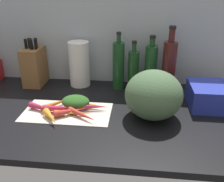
{
  "coord_description": "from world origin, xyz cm",
  "views": [
    {
      "loc": [
        25.44,
        -105.71,
        59.01
      ],
      "look_at": [
        14.69,
        -5.44,
        12.79
      ],
      "focal_mm": 39.81,
      "sensor_mm": 36.0,
      "label": 1
    }
  ],
  "objects": [
    {
      "name": "ground_plane",
      "position": [
        0.0,
        0.0,
        -1.5
      ],
      "size": [
        170.0,
        80.0,
        3.0
      ],
      "primitive_type": "cube",
      "color": "black"
    },
    {
      "name": "wall_back",
      "position": [
        0.0,
        38.5,
        30.0
      ],
      "size": [
        170.0,
        3.0,
        60.0
      ],
      "primitive_type": "cube",
      "color": "#ADB7C1",
      "rests_on": "ground_plane"
    },
    {
      "name": "cutting_board",
      "position": [
        -7.04,
        -4.74,
        0.4
      ],
      "size": [
        41.85,
        22.37,
        0.8
      ],
      "primitive_type": "cube",
      "color": "beige",
      "rests_on": "ground_plane"
    },
    {
      "name": "carrot_0",
      "position": [
        3.04,
        -2.33,
        2.54
      ],
      "size": [
        18.17,
        4.74,
        3.49
      ],
      "primitive_type": "cone",
      "rotation": [
        0.0,
        1.57,
        0.07
      ],
      "color": "#B2264C",
      "rests_on": "cutting_board"
    },
    {
      "name": "carrot_1",
      "position": [
        -2.88,
        -7.84,
        1.92
      ],
      "size": [
        17.99,
        3.01,
        2.24
      ],
      "primitive_type": "cone",
      "rotation": [
        0.0,
        1.57,
        0.04
      ],
      "color": "orange",
      "rests_on": "cutting_board"
    },
    {
      "name": "carrot_2",
      "position": [
        1.49,
        -9.89,
        2.3
      ],
      "size": [
        15.32,
        11.06,
        3.01
      ],
      "primitive_type": "cone",
      "rotation": [
        0.0,
        1.57,
        -0.55
      ],
      "color": "red",
      "rests_on": "cutting_board"
    },
    {
      "name": "carrot_3",
      "position": [
        -9.49,
        -5.1,
        2.53
      ],
      "size": [
        18.18,
        6.37,
        3.47
      ],
      "primitive_type": "cone",
      "rotation": [
        0.0,
        1.57,
        0.17
      ],
      "color": "#B2264C",
      "rests_on": "cutting_board"
    },
    {
      "name": "carrot_4",
      "position": [
        -17.44,
        -5.89,
        2.29
      ],
      "size": [
        17.87,
        8.75,
        2.97
      ],
      "primitive_type": "cone",
      "rotation": [
        0.0,
        1.57,
        -0.34
      ],
      "color": "#B2264C",
      "rests_on": "cutting_board"
    },
    {
      "name": "carrot_5",
      "position": [
        -13.17,
        0.52,
        2.21
      ],
      "size": [
        14.1,
        15.11,
        2.83
      ],
      "primitive_type": "cone",
      "rotation": [
        0.0,
        1.57,
        0.83
      ],
      "color": "orange",
      "rests_on": "cutting_board"
    },
    {
      "name": "carrot_6",
      "position": [
        -11.88,
        -13.63,
        2.48
      ],
      "size": [
        10.6,
        11.93,
        3.37
      ],
      "primitive_type": "cone",
      "rotation": [
        0.0,
        1.57,
        -0.89
      ],
      "color": "orange",
      "rests_on": "cutting_board"
    },
    {
      "name": "carrot_7",
      "position": [
        4.16,
        0.43,
        2.17
      ],
      "size": [
        16.97,
        5.26,
        2.74
      ],
      "primitive_type": "cone",
      "rotation": [
        0.0,
        1.57,
        -0.15
      ],
      "color": "orange",
      "rests_on": "cutting_board"
    },
    {
      "name": "carrot_8",
      "position": [
        -4.75,
        -7.53,
        2.45
      ],
      "size": [
        14.7,
        9.72,
        3.29
      ],
      "primitive_type": "cone",
      "rotation": [
        0.0,
        1.57,
        0.48
      ],
      "color": "red",
      "rests_on": "cutting_board"
    },
    {
      "name": "carrot_greens_pile",
      "position": [
        -3.88,
        -0.38,
        3.71
      ],
      "size": [
        13.73,
        10.56,
        5.81
      ],
      "primitive_type": "ellipsoid",
      "color": "#2D6023",
      "rests_on": "cutting_board"
    },
    {
      "name": "winter_squash",
      "position": [
        33.31,
        -3.92,
        11.15
      ],
      "size": [
        25.92,
        25.92,
        22.31
      ],
      "primitive_type": "ellipsoid",
      "color": "#4C6B47",
      "rests_on": "ground_plane"
    },
    {
      "name": "knife_block",
      "position": [
        -35.08,
        27.9,
        11.41
      ],
      "size": [
        10.34,
        16.3,
        27.55
      ],
      "color": "brown",
      "rests_on": "ground_plane"
    },
    {
      "name": "paper_towel_roll",
      "position": [
        -8.24,
        29.5,
        13.07
      ],
      "size": [
        11.9,
        11.9,
        26.13
      ],
      "primitive_type": "cylinder",
      "color": "white",
      "rests_on": "ground_plane"
    },
    {
      "name": "bottle_0",
      "position": [
        14.82,
        27.56,
        13.85
      ],
      "size": [
        6.66,
        6.66,
        32.5
      ],
      "color": "#19421E",
      "rests_on": "ground_plane"
    },
    {
      "name": "bottle_1",
      "position": [
        23.31,
        28.19,
        11.42
      ],
      "size": [
        6.21,
        6.21,
        27.78
      ],
      "color": "#19421E",
      "rests_on": "ground_plane"
    },
    {
      "name": "bottle_2",
      "position": [
        32.96,
        28.28,
        13.22
      ],
      "size": [
        6.92,
        6.92,
        31.0
      ],
      "color": "#19421E",
      "rests_on": "ground_plane"
    },
    {
      "name": "bottle_3",
      "position": [
        42.79,
        27.02,
        14.98
      ],
      "size": [
        7.52,
        7.52,
        36.33
      ],
      "color": "#471919",
      "rests_on": "ground_plane"
    },
    {
      "name": "dish_rack",
      "position": [
        63.54,
        9.77,
        5.61
      ],
      "size": [
        23.43,
        21.34,
        11.23
      ],
      "primitive_type": "cube",
      "color": "#2838AD",
      "rests_on": "ground_plane"
    }
  ]
}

